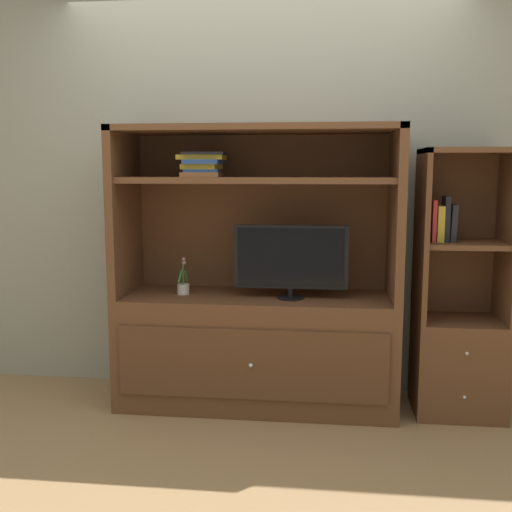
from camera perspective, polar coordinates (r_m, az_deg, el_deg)
ground_plane at (r=3.52m, az=-0.69°, el=-16.05°), size 8.00×8.00×0.00m
painted_rear_wall at (r=3.95m, az=0.68°, el=7.58°), size 6.00×0.10×2.80m
media_console at (r=3.72m, az=0.10°, el=-6.02°), size 1.68×0.60×1.69m
tv_monitor at (r=3.56m, az=3.29°, el=-0.28°), size 0.67×0.16×0.44m
potted_plant at (r=3.74m, az=-6.88°, el=-2.85°), size 0.07×0.08×0.23m
magazine_stack at (r=3.65m, az=-5.04°, el=8.63°), size 0.30×0.34×0.14m
bookshelf_tall at (r=3.79m, az=18.61°, el=-6.49°), size 0.51×0.44×1.56m
upright_book_row at (r=3.65m, az=17.20°, el=3.13°), size 0.14×0.17×0.26m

